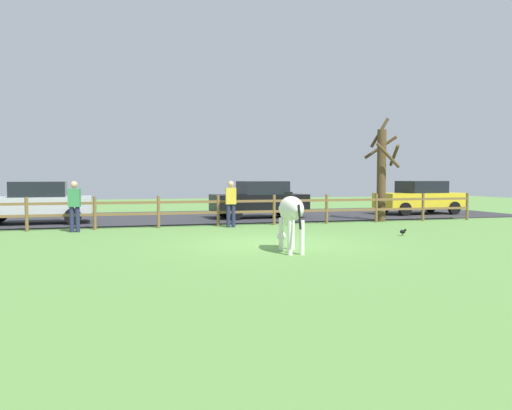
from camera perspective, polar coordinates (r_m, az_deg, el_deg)
The scene contains 11 objects.
ground_plane at distance 13.09m, azimuth 1.75°, elevation -4.48°, with size 60.00×60.00×0.00m, color #5B8C42.
parking_asphalt at distance 22.10m, azimuth -5.43°, elevation -1.34°, with size 28.00×7.40×0.05m, color #2D2D33.
paddock_fence at distance 17.76m, azimuth -4.40°, elevation -0.41°, with size 21.23×0.11×1.12m.
bare_tree at distance 20.42m, azimuth 14.36°, elevation 3.79°, with size 1.41×1.58×4.18m.
zebra at distance 11.56m, azimuth 4.00°, elevation -0.88°, with size 0.57×1.94×1.41m.
crow_on_grass at distance 15.53m, azimuth 16.64°, elevation -2.95°, with size 0.21×0.10×0.20m.
parked_car_black at distance 21.05m, azimuth 0.47°, elevation 0.68°, with size 4.12×2.13×1.56m.
parked_car_silver at distance 20.00m, azimuth -24.11°, elevation 0.29°, with size 4.07×2.02×1.56m.
parked_car_yellow at distance 24.56m, azimuth 18.35°, elevation 0.87°, with size 4.09×2.06×1.56m.
visitor_left_of_tree at distance 17.38m, azimuth -2.93°, elevation 0.38°, with size 0.38×0.25×1.64m.
visitor_right_of_tree at distance 16.81m, azimuth -20.26°, elevation 0.11°, with size 0.39×0.28×1.64m.
Camera 1 is at (-3.85, -12.39, 1.72)m, focal length 34.59 mm.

